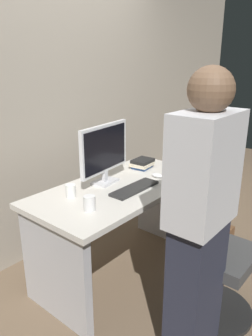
# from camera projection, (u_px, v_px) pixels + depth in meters

# --- Properties ---
(ground_plane) EXTENTS (9.00, 9.00, 0.00)m
(ground_plane) POSITION_uv_depth(u_px,v_px,m) (121.00, 269.00, 2.71)
(ground_plane) COLOR brown
(wall_back) EXTENTS (6.40, 0.10, 3.00)m
(wall_back) POSITION_uv_depth(u_px,v_px,m) (48.00, 79.00, 2.71)
(wall_back) COLOR #9E9384
(wall_back) RESTS_ON ground
(desk) EXTENTS (1.45, 0.71, 0.75)m
(desk) POSITION_uv_depth(u_px,v_px,m) (121.00, 213.00, 2.54)
(desk) COLOR beige
(desk) RESTS_ON ground
(office_chair) EXTENTS (0.52, 0.52, 0.94)m
(office_chair) POSITION_uv_depth(u_px,v_px,m) (210.00, 255.00, 2.16)
(office_chair) COLOR black
(office_chair) RESTS_ON ground
(person_at_desk) EXTENTS (0.40, 0.24, 1.64)m
(person_at_desk) POSITION_uv_depth(u_px,v_px,m) (200.00, 224.00, 1.71)
(person_at_desk) COLOR #262838
(person_at_desk) RESTS_ON ground
(monitor) EXTENTS (0.54, 0.16, 0.46)m
(monitor) POSITION_uv_depth(u_px,v_px,m) (105.00, 151.00, 2.44)
(monitor) COLOR silver
(monitor) RESTS_ON desk
(keyboard) EXTENTS (0.43, 0.13, 0.02)m
(keyboard) POSITION_uv_depth(u_px,v_px,m) (134.00, 189.00, 2.38)
(keyboard) COLOR #262626
(keyboard) RESTS_ON desk
(mouse) EXTENTS (0.06, 0.10, 0.03)m
(mouse) POSITION_uv_depth(u_px,v_px,m) (157.00, 175.00, 2.63)
(mouse) COLOR white
(mouse) RESTS_ON desk
(cup_near_keyboard) EXTENTS (0.08, 0.08, 0.10)m
(cup_near_keyboard) POSITION_uv_depth(u_px,v_px,m) (89.00, 203.00, 2.05)
(cup_near_keyboard) COLOR silver
(cup_near_keyboard) RESTS_ON desk
(cup_by_monitor) EXTENTS (0.07, 0.07, 0.09)m
(cup_by_monitor) POSITION_uv_depth(u_px,v_px,m) (71.00, 191.00, 2.25)
(cup_by_monitor) COLOR white
(cup_by_monitor) RESTS_ON desk
(book_stack) EXTENTS (0.21, 0.18, 0.08)m
(book_stack) POSITION_uv_depth(u_px,v_px,m) (142.00, 164.00, 2.85)
(book_stack) COLOR #3359A5
(book_stack) RESTS_ON desk
(handbag) EXTENTS (0.34, 0.14, 0.38)m
(handbag) POSITION_uv_depth(u_px,v_px,m) (218.00, 244.00, 2.82)
(handbag) COLOR brown
(handbag) RESTS_ON ground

